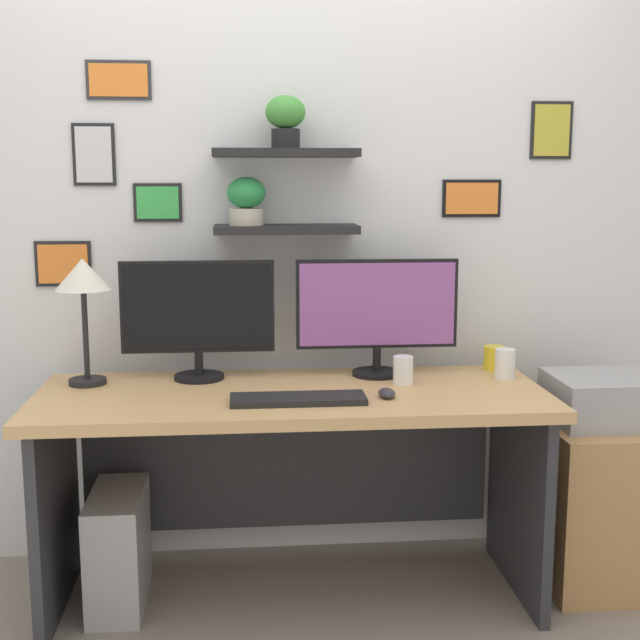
{
  "coord_description": "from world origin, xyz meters",
  "views": [
    {
      "loc": [
        -0.16,
        -2.81,
        1.47
      ],
      "look_at": [
        0.1,
        0.05,
        0.99
      ],
      "focal_mm": 47.71,
      "sensor_mm": 36.0,
      "label": 1
    }
  ],
  "objects_px": {
    "keyboard": "(298,399)",
    "drawer_cabinet": "(599,500)",
    "printer": "(605,399)",
    "computer_tower_left": "(118,548)",
    "monitor_right": "(377,311)",
    "desk": "(292,444)",
    "desk_lamp": "(83,284)",
    "monitor_left": "(198,314)",
    "pen_cup": "(403,370)",
    "coffee_mug": "(494,358)",
    "computer_mouse": "(387,393)",
    "water_cup": "(505,364)"
  },
  "relations": [
    {
      "from": "keyboard",
      "to": "printer",
      "type": "relative_size",
      "value": 1.16
    },
    {
      "from": "keyboard",
      "to": "drawer_cabinet",
      "type": "relative_size",
      "value": 0.74
    },
    {
      "from": "desk",
      "to": "drawer_cabinet",
      "type": "bearing_deg",
      "value": -0.44
    },
    {
      "from": "keyboard",
      "to": "drawer_cabinet",
      "type": "height_order",
      "value": "keyboard"
    },
    {
      "from": "monitor_left",
      "to": "printer",
      "type": "relative_size",
      "value": 1.44
    },
    {
      "from": "desk",
      "to": "printer",
      "type": "distance_m",
      "value": 1.14
    },
    {
      "from": "monitor_left",
      "to": "pen_cup",
      "type": "height_order",
      "value": "monitor_left"
    },
    {
      "from": "monitor_left",
      "to": "keyboard",
      "type": "height_order",
      "value": "monitor_left"
    },
    {
      "from": "computer_mouse",
      "to": "water_cup",
      "type": "relative_size",
      "value": 0.82
    },
    {
      "from": "water_cup",
      "to": "monitor_left",
      "type": "bearing_deg",
      "value": 174.5
    },
    {
      "from": "monitor_right",
      "to": "keyboard",
      "type": "relative_size",
      "value": 1.35
    },
    {
      "from": "computer_mouse",
      "to": "water_cup",
      "type": "height_order",
      "value": "water_cup"
    },
    {
      "from": "desk_lamp",
      "to": "printer",
      "type": "relative_size",
      "value": 1.17
    },
    {
      "from": "desk_lamp",
      "to": "pen_cup",
      "type": "distance_m",
      "value": 1.15
    },
    {
      "from": "water_cup",
      "to": "keyboard",
      "type": "bearing_deg",
      "value": -161.72
    },
    {
      "from": "monitor_left",
      "to": "computer_mouse",
      "type": "distance_m",
      "value": 0.75
    },
    {
      "from": "keyboard",
      "to": "computer_tower_left",
      "type": "height_order",
      "value": "keyboard"
    },
    {
      "from": "desk",
      "to": "desk_lamp",
      "type": "relative_size",
      "value": 3.91
    },
    {
      "from": "desk",
      "to": "computer_mouse",
      "type": "relative_size",
      "value": 19.3
    },
    {
      "from": "monitor_left",
      "to": "printer",
      "type": "height_order",
      "value": "monitor_left"
    },
    {
      "from": "monitor_right",
      "to": "drawer_cabinet",
      "type": "relative_size",
      "value": 0.99
    },
    {
      "from": "coffee_mug",
      "to": "pen_cup",
      "type": "bearing_deg",
      "value": -152.93
    },
    {
      "from": "drawer_cabinet",
      "to": "printer",
      "type": "xyz_separation_m",
      "value": [
        0.0,
        0.0,
        0.38
      ]
    },
    {
      "from": "keyboard",
      "to": "coffee_mug",
      "type": "relative_size",
      "value": 4.89
    },
    {
      "from": "desk_lamp",
      "to": "drawer_cabinet",
      "type": "distance_m",
      "value": 2.01
    },
    {
      "from": "keyboard",
      "to": "computer_tower_left",
      "type": "xyz_separation_m",
      "value": [
        -0.62,
        0.15,
        -0.56
      ]
    },
    {
      "from": "keyboard",
      "to": "desk",
      "type": "bearing_deg",
      "value": 93.19
    },
    {
      "from": "monitor_right",
      "to": "printer",
      "type": "xyz_separation_m",
      "value": [
        0.8,
        -0.17,
        -0.31
      ]
    },
    {
      "from": "pen_cup",
      "to": "computer_tower_left",
      "type": "height_order",
      "value": "pen_cup"
    },
    {
      "from": "monitor_left",
      "to": "desk_lamp",
      "type": "relative_size",
      "value": 1.23
    },
    {
      "from": "computer_mouse",
      "to": "printer",
      "type": "xyz_separation_m",
      "value": [
        0.82,
        0.16,
        -0.08
      ]
    },
    {
      "from": "computer_mouse",
      "to": "monitor_left",
      "type": "bearing_deg",
      "value": 152.57
    },
    {
      "from": "coffee_mug",
      "to": "printer",
      "type": "xyz_separation_m",
      "value": [
        0.35,
        -0.22,
        -0.11
      ]
    },
    {
      "from": "monitor_right",
      "to": "water_cup",
      "type": "bearing_deg",
      "value": -13.21
    },
    {
      "from": "keyboard",
      "to": "coffee_mug",
      "type": "height_order",
      "value": "coffee_mug"
    },
    {
      "from": "desk",
      "to": "printer",
      "type": "xyz_separation_m",
      "value": [
        1.13,
        -0.01,
        0.14
      ]
    },
    {
      "from": "monitor_left",
      "to": "computer_tower_left",
      "type": "relative_size",
      "value": 1.36
    },
    {
      "from": "monitor_right",
      "to": "computer_tower_left",
      "type": "xyz_separation_m",
      "value": [
        -0.93,
        -0.21,
        -0.79
      ]
    },
    {
      "from": "desk",
      "to": "monitor_left",
      "type": "xyz_separation_m",
      "value": [
        -0.32,
        0.16,
        0.44
      ]
    },
    {
      "from": "monitor_left",
      "to": "keyboard",
      "type": "xyz_separation_m",
      "value": [
        0.34,
        -0.36,
        -0.23
      ]
    },
    {
      "from": "keyboard",
      "to": "pen_cup",
      "type": "distance_m",
      "value": 0.44
    },
    {
      "from": "desk",
      "to": "keyboard",
      "type": "xyz_separation_m",
      "value": [
        0.01,
        -0.2,
        0.22
      ]
    },
    {
      "from": "monitor_left",
      "to": "computer_tower_left",
      "type": "distance_m",
      "value": 0.86
    },
    {
      "from": "drawer_cabinet",
      "to": "monitor_left",
      "type": "bearing_deg",
      "value": 173.34
    },
    {
      "from": "keyboard",
      "to": "printer",
      "type": "height_order",
      "value": "keyboard"
    },
    {
      "from": "monitor_left",
      "to": "pen_cup",
      "type": "distance_m",
      "value": 0.76
    },
    {
      "from": "water_cup",
      "to": "monitor_right",
      "type": "bearing_deg",
      "value": 166.79
    },
    {
      "from": "coffee_mug",
      "to": "water_cup",
      "type": "distance_m",
      "value": 0.15
    },
    {
      "from": "printer",
      "to": "computer_tower_left",
      "type": "bearing_deg",
      "value": -178.8
    },
    {
      "from": "coffee_mug",
      "to": "keyboard",
      "type": "bearing_deg",
      "value": -152.25
    }
  ]
}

